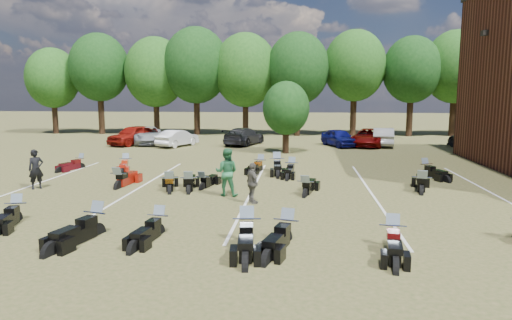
# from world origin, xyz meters

# --- Properties ---
(ground) EXTENTS (160.00, 160.00, 0.00)m
(ground) POSITION_xyz_m (0.00, 0.00, 0.00)
(ground) COLOR brown
(ground) RESTS_ON ground
(car_0) EXTENTS (3.48, 4.96, 1.57)m
(car_0) POSITION_xyz_m (-14.30, 19.38, 0.78)
(car_0) COLOR maroon
(car_0) RESTS_ON ground
(car_1) EXTENTS (2.72, 4.13, 1.29)m
(car_1) POSITION_xyz_m (-10.49, 18.61, 0.64)
(car_1) COLOR silver
(car_1) RESTS_ON ground
(car_2) EXTENTS (4.02, 5.55, 1.40)m
(car_2) POSITION_xyz_m (-13.30, 19.98, 0.70)
(car_2) COLOR gray
(car_2) RESTS_ON ground
(car_3) EXTENTS (3.26, 5.10, 1.38)m
(car_3) POSITION_xyz_m (-5.48, 20.16, 0.69)
(car_3) COLOR black
(car_3) RESTS_ON ground
(car_4) EXTENTS (2.99, 4.28, 1.35)m
(car_4) POSITION_xyz_m (2.00, 19.87, 0.68)
(car_4) COLOR #0C0E57
(car_4) RESTS_ON ground
(car_5) EXTENTS (2.18, 4.53, 1.43)m
(car_5) POSITION_xyz_m (5.45, 20.44, 0.72)
(car_5) COLOR #A5A5A0
(car_5) RESTS_ON ground
(car_6) EXTENTS (3.55, 5.34, 1.36)m
(car_6) POSITION_xyz_m (4.30, 20.20, 0.68)
(car_6) COLOR #5D0605
(car_6) RESTS_ON ground
(car_7) EXTENTS (4.04, 5.81, 1.56)m
(car_7) POSITION_xyz_m (12.18, 19.07, 0.78)
(car_7) COLOR #38373C
(car_7) RESTS_ON ground
(person_black) EXTENTS (0.74, 0.74, 1.73)m
(person_black) POSITION_xyz_m (-12.37, 2.60, 0.86)
(person_black) COLOR black
(person_black) RESTS_ON ground
(person_green) EXTENTS (0.99, 0.80, 1.94)m
(person_green) POSITION_xyz_m (-3.92, 2.09, 0.97)
(person_green) COLOR #276A3F
(person_green) RESTS_ON ground
(person_grey) EXTENTS (0.77, 0.98, 1.56)m
(person_grey) POSITION_xyz_m (-2.74, 0.90, 0.78)
(person_grey) COLOR #504C44
(person_grey) RESTS_ON ground
(motorcycle_0) EXTENTS (1.20, 2.32, 1.23)m
(motorcycle_0) POSITION_xyz_m (-10.13, -2.27, 0.00)
(motorcycle_0) COLOR black
(motorcycle_0) RESTS_ON ground
(motorcycle_1) EXTENTS (1.34, 2.59, 1.38)m
(motorcycle_1) POSITION_xyz_m (-6.92, -3.39, 0.00)
(motorcycle_1) COLOR black
(motorcycle_1) RESTS_ON ground
(motorcycle_2) EXTENTS (0.95, 2.21, 1.19)m
(motorcycle_2) POSITION_xyz_m (-5.10, -3.17, 0.00)
(motorcycle_2) COLOR black
(motorcycle_2) RESTS_ON ground
(motorcycle_3) EXTENTS (1.05, 2.60, 1.41)m
(motorcycle_3) POSITION_xyz_m (-2.42, -3.65, 0.00)
(motorcycle_3) COLOR black
(motorcycle_3) RESTS_ON ground
(motorcycle_4) EXTENTS (1.32, 2.47, 1.32)m
(motorcycle_4) POSITION_xyz_m (-1.32, -3.50, 0.00)
(motorcycle_4) COLOR black
(motorcycle_4) RESTS_ON ground
(motorcycle_5) EXTENTS (1.04, 2.37, 1.28)m
(motorcycle_5) POSITION_xyz_m (1.54, -3.70, 0.00)
(motorcycle_5) COLOR black
(motorcycle_5) RESTS_ON ground
(motorcycle_7) EXTENTS (0.94, 2.45, 1.33)m
(motorcycle_7) POSITION_xyz_m (-8.87, 3.01, 0.00)
(motorcycle_7) COLOR maroon
(motorcycle_7) RESTS_ON ground
(motorcycle_8) EXTENTS (1.32, 2.46, 1.31)m
(motorcycle_8) POSITION_xyz_m (-6.39, 2.36, 0.00)
(motorcycle_8) COLOR black
(motorcycle_8) RESTS_ON ground
(motorcycle_9) EXTENTS (1.10, 2.44, 1.31)m
(motorcycle_9) POSITION_xyz_m (-5.58, 2.42, 0.00)
(motorcycle_9) COLOR black
(motorcycle_9) RESTS_ON ground
(motorcycle_10) EXTENTS (1.05, 2.09, 1.12)m
(motorcycle_10) POSITION_xyz_m (-5.17, 3.21, 0.00)
(motorcycle_10) COLOR black
(motorcycle_10) RESTS_ON ground
(motorcycle_12) EXTENTS (1.16, 2.31, 1.24)m
(motorcycle_12) POSITION_xyz_m (-0.75, 2.26, 0.00)
(motorcycle_12) COLOR black
(motorcycle_12) RESTS_ON ground
(motorcycle_13) EXTENTS (1.32, 2.62, 1.40)m
(motorcycle_13) POSITION_xyz_m (4.05, 3.24, 0.00)
(motorcycle_13) COLOR black
(motorcycle_13) RESTS_ON ground
(motorcycle_14) EXTENTS (1.26, 2.15, 1.14)m
(motorcycle_14) POSITION_xyz_m (-13.09, 7.99, 0.00)
(motorcycle_14) COLOR #3C080E
(motorcycle_14) RESTS_ON ground
(motorcycle_15) EXTENTS (1.22, 2.27, 1.21)m
(motorcycle_15) POSITION_xyz_m (-10.45, 7.89, 0.00)
(motorcycle_15) COLOR maroon
(motorcycle_15) RESTS_ON ground
(motorcycle_16) EXTENTS (1.00, 2.58, 1.41)m
(motorcycle_16) POSITION_xyz_m (-2.21, 8.08, 0.00)
(motorcycle_16) COLOR black
(motorcycle_16) RESTS_ON ground
(motorcycle_17) EXTENTS (1.19, 2.27, 1.21)m
(motorcycle_17) POSITION_xyz_m (-3.10, 8.18, 0.00)
(motorcycle_17) COLOR black
(motorcycle_17) RESTS_ON ground
(motorcycle_18) EXTENTS (0.93, 2.28, 1.24)m
(motorcycle_18) POSITION_xyz_m (-1.41, 7.21, 0.00)
(motorcycle_18) COLOR black
(motorcycle_18) RESTS_ON ground
(motorcycle_20) EXTENTS (1.43, 2.36, 1.25)m
(motorcycle_20) POSITION_xyz_m (5.30, 7.41, 0.00)
(motorcycle_20) COLOR black
(motorcycle_20) RESTS_ON ground
(tree_line) EXTENTS (56.00, 6.00, 9.79)m
(tree_line) POSITION_xyz_m (-1.00, 29.00, 6.31)
(tree_line) COLOR black
(tree_line) RESTS_ON ground
(young_tree_midfield) EXTENTS (3.20, 3.20, 4.70)m
(young_tree_midfield) POSITION_xyz_m (-2.00, 15.50, 3.09)
(young_tree_midfield) COLOR black
(young_tree_midfield) RESTS_ON ground
(parking_lines) EXTENTS (20.10, 14.00, 0.01)m
(parking_lines) POSITION_xyz_m (-3.00, 3.00, 0.01)
(parking_lines) COLOR silver
(parking_lines) RESTS_ON ground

